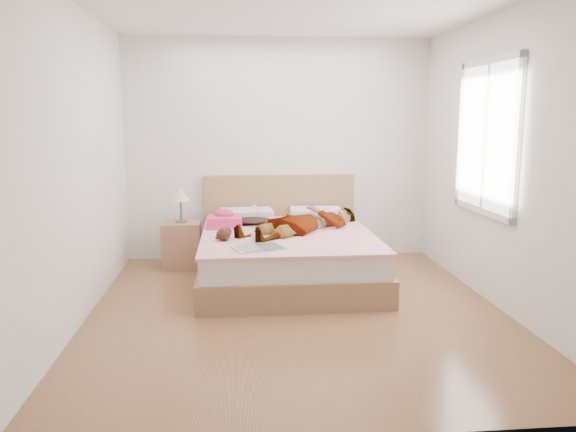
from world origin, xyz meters
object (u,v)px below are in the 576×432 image
Objects in this scene: nightstand at (182,241)px; magazine at (260,248)px; bed at (286,253)px; towel at (225,220)px; woman at (305,219)px; plush_toy at (224,234)px; coffee_mug at (255,237)px; phone at (256,207)px.

magazine is at bearing -58.47° from nightstand.
bed is 4.00× the size of magazine.
towel is at bearing 158.19° from bed.
plush_toy is (-0.84, -0.47, -0.05)m from woman.
woman is 3.17× the size of magazine.
coffee_mug is (-0.03, 0.30, 0.03)m from magazine.
nightstand is at bearing 127.36° from coffee_mug.
towel reaches higher than magazine.
coffee_mug is (-0.34, -0.48, 0.28)m from bed.
bed is 8.94× the size of plush_toy.
plush_toy is (-0.34, -0.87, -0.12)m from phone.
towel is 1.10m from magazine.
magazine is at bearing -50.25° from plush_toy.
phone is 0.94m from plush_toy.
phone is 0.42m from towel.
nightstand is at bearing 121.53° from magazine.
magazine is (-0.52, -0.86, -0.10)m from woman.
woman is at bearing -12.01° from towel.
nightstand reaches higher than woman.
magazine is 0.31m from coffee_mug.
woman is at bearing 59.15° from magazine.
coffee_mug is at bearing -84.98° from woman.
phone is 0.10× the size of nightstand.
phone is at bearing -5.34° from nightstand.
phone is at bearing 89.28° from magazine.
phone is 0.18× the size of magazine.
plush_toy reaches higher than magazine.
nightstand reaches higher than plush_toy.
phone is 0.25× the size of towel.
bed is (-0.20, -0.08, -0.35)m from woman.
coffee_mug is at bearing -16.96° from plush_toy.
magazine is (-0.02, -1.26, -0.17)m from phone.
phone reaches higher than coffee_mug.
bed reaches higher than towel.
plush_toy is 0.25× the size of nightstand.
towel is (-0.65, 0.26, 0.31)m from bed.
coffee_mug is (-0.55, -0.56, -0.07)m from woman.
woman reaches higher than magazine.
magazine is 0.57× the size of nightstand.
towel is at bearing -31.25° from nightstand.
nightstand reaches higher than phone.
magazine is 2.24× the size of plush_toy.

